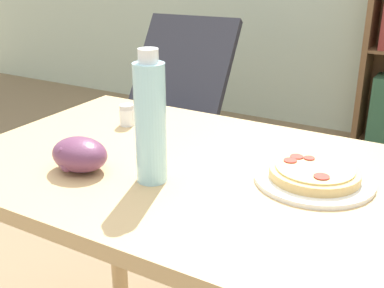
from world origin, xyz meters
TOP-DOWN VIEW (x-y plane):
  - dining_table at (0.05, 0.02)m, footprint 1.06×0.71m
  - pizza_on_plate at (0.34, 0.07)m, footprint 0.25×0.25m
  - grape_bunch at (-0.13, -0.13)m, footprint 0.13×0.10m
  - drink_bottle at (0.04, -0.09)m, footprint 0.07×0.07m
  - salt_shaker at (-0.22, 0.17)m, footprint 0.04×0.04m
  - lounge_chair_near at (-0.86, 1.38)m, footprint 0.63×0.80m

SIDE VIEW (x-z plane):
  - lounge_chair_near at x=-0.86m, z-range -0.15..0.73m
  - dining_table at x=0.05m, z-range 0.26..1.03m
  - pizza_on_plate at x=0.34m, z-range 0.77..0.81m
  - salt_shaker at x=-0.22m, z-range 0.77..0.83m
  - grape_bunch at x=-0.13m, z-range 0.77..0.85m
  - drink_bottle at x=0.04m, z-range 0.77..1.05m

